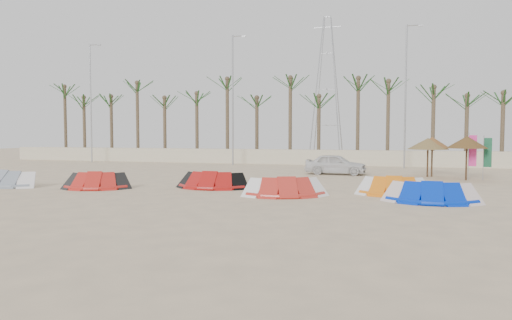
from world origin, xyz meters
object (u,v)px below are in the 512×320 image
(kite_red_right, at_px, (287,186))
(parasol_mid, at_px, (467,142))
(kite_blue, at_px, (431,191))
(parasol_right, at_px, (432,143))
(car, at_px, (336,164))
(kite_grey, at_px, (13,178))
(kite_red_left, at_px, (100,180))
(kite_orange, at_px, (394,185))
(kite_red_mid, at_px, (214,179))
(parasol_left, at_px, (428,144))

(kite_red_right, bearing_deg, parasol_mid, 46.55)
(kite_blue, bearing_deg, parasol_right, 84.45)
(parasol_mid, bearing_deg, car, 167.08)
(parasol_right, height_order, car, parasol_right)
(kite_grey, xyz_separation_m, kite_red_left, (4.99, 0.23, -0.00))
(kite_orange, height_order, kite_blue, same)
(kite_red_right, xyz_separation_m, kite_blue, (5.85, -0.29, -0.00))
(kite_red_left, bearing_deg, kite_red_mid, 18.49)
(kite_red_left, xyz_separation_m, car, (10.37, 10.86, 0.26))
(kite_blue, distance_m, parasol_mid, 9.95)
(parasol_right, relative_size, car, 0.63)
(kite_red_mid, distance_m, car, 10.40)
(kite_red_mid, xyz_separation_m, kite_blue, (9.92, -2.06, -0.00))
(kite_red_left, relative_size, parasol_mid, 1.37)
(kite_grey, xyz_separation_m, parasol_mid, (22.99, 9.34, 1.77))
(kite_grey, distance_m, kite_blue, 20.22)
(kite_red_mid, relative_size, parasol_mid, 1.38)
(kite_red_left, bearing_deg, kite_blue, -1.07)
(kite_red_left, bearing_deg, kite_red_right, 0.03)
(kite_red_left, height_order, parasol_mid, parasol_mid)
(kite_orange, bearing_deg, kite_red_right, -161.54)
(kite_grey, xyz_separation_m, kite_red_right, (14.37, 0.24, 0.00))
(car, bearing_deg, kite_red_mid, 152.79)
(kite_orange, relative_size, car, 0.78)
(kite_orange, height_order, parasol_mid, parasol_mid)
(kite_grey, bearing_deg, kite_red_mid, 11.02)
(kite_red_right, xyz_separation_m, car, (0.99, 10.85, 0.26))
(kite_red_mid, height_order, kite_orange, same)
(kite_grey, height_order, kite_red_right, same)
(kite_grey, relative_size, kite_orange, 1.19)
(kite_red_right, bearing_deg, kite_orange, 18.46)
(kite_red_right, distance_m, kite_orange, 4.73)
(kite_grey, distance_m, car, 18.95)
(kite_grey, bearing_deg, kite_red_left, 2.65)
(kite_blue, bearing_deg, parasol_mid, 73.54)
(kite_orange, bearing_deg, parasol_right, 75.42)
(kite_red_right, bearing_deg, kite_red_left, -179.97)
(kite_grey, bearing_deg, parasol_left, 27.52)
(kite_orange, distance_m, parasol_left, 9.62)
(parasol_mid, xyz_separation_m, car, (-7.63, 1.75, -1.52))
(parasol_right, bearing_deg, parasol_left, -143.37)
(car, bearing_deg, parasol_left, -89.42)
(kite_red_right, relative_size, kite_orange, 1.25)
(kite_grey, height_order, kite_red_left, same)
(kite_red_mid, bearing_deg, car, 60.88)
(kite_orange, bearing_deg, parasol_mid, 61.45)
(kite_red_mid, distance_m, kite_blue, 10.13)
(kite_orange, xyz_separation_m, car, (-3.49, 9.36, 0.26))
(parasol_mid, bearing_deg, kite_red_left, -153.16)
(parasol_left, relative_size, car, 0.62)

